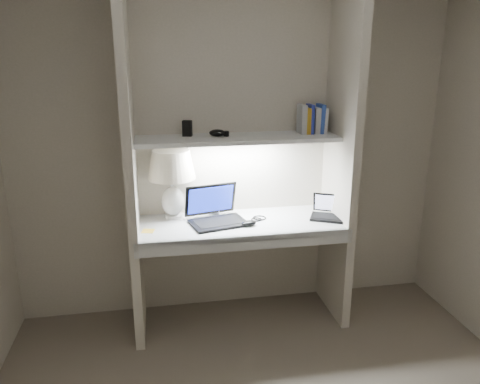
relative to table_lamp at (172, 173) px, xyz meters
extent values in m
cube|color=beige|center=(0.46, 0.09, 0.14)|extent=(3.20, 0.01, 2.50)
cube|color=beige|center=(-0.27, -0.18, 0.14)|extent=(0.06, 0.55, 2.50)
cube|color=beige|center=(1.19, -0.18, 0.14)|extent=(0.06, 0.55, 2.50)
cube|color=white|center=(0.46, -0.18, -0.36)|extent=(1.40, 0.55, 0.04)
cube|color=silver|center=(0.46, -0.44, -0.39)|extent=(1.46, 0.03, 0.10)
cube|color=silver|center=(0.46, -0.09, 0.24)|extent=(1.40, 0.36, 0.03)
cube|color=white|center=(0.46, -0.09, 0.22)|extent=(0.60, 0.04, 0.02)
cylinder|color=white|center=(0.00, 0.00, -0.32)|extent=(0.12, 0.12, 0.02)
ellipsoid|color=white|center=(0.00, 0.00, -0.21)|extent=(0.17, 0.17, 0.21)
cylinder|color=white|center=(0.00, 0.00, -0.09)|extent=(0.03, 0.03, 0.09)
sphere|color=#FFD899|center=(0.00, 0.00, 0.00)|extent=(0.05, 0.05, 0.05)
cube|color=black|center=(0.30, -0.20, -0.33)|extent=(0.43, 0.34, 0.02)
cube|color=black|center=(0.30, -0.20, -0.32)|extent=(0.36, 0.25, 0.00)
cube|color=black|center=(0.27, -0.04, -0.20)|extent=(0.38, 0.15, 0.24)
cube|color=#172FCB|center=(0.27, -0.05, -0.20)|extent=(0.34, 0.13, 0.19)
cube|color=black|center=(1.10, -0.24, -0.33)|extent=(0.30, 0.27, 0.02)
cube|color=black|center=(1.10, -0.24, -0.32)|extent=(0.25, 0.20, 0.00)
cube|color=black|center=(1.15, -0.14, -0.25)|extent=(0.25, 0.16, 0.15)
cube|color=#CDD2FC|center=(1.14, -0.15, -0.25)|extent=(0.22, 0.13, 0.12)
cube|color=silver|center=(0.30, 0.04, -0.26)|extent=(0.12, 0.09, 0.15)
ellipsoid|color=black|center=(0.50, -0.27, -0.32)|extent=(0.12, 0.09, 0.04)
torus|color=black|center=(0.61, -0.14, -0.33)|extent=(0.12, 0.12, 0.01)
cube|color=yellow|center=(-0.18, -0.25, -0.33)|extent=(0.10, 0.10, 0.00)
cube|color=silver|center=(1.10, -0.04, 0.35)|extent=(0.03, 0.14, 0.18)
cube|color=#2B4DAE|center=(1.07, -0.04, 0.36)|extent=(0.04, 0.14, 0.21)
cube|color=beige|center=(1.03, -0.04, 0.35)|extent=(0.04, 0.14, 0.18)
cube|color=#2431A0|center=(0.99, -0.04, 0.36)|extent=(0.02, 0.14, 0.20)
cube|color=gold|center=(0.97, -0.04, 0.35)|extent=(0.03, 0.14, 0.18)
cube|color=#A6A7AB|center=(0.93, -0.04, 0.36)|extent=(0.04, 0.14, 0.20)
cube|color=black|center=(0.12, -0.01, 0.31)|extent=(0.07, 0.06, 0.11)
ellipsoid|color=black|center=(0.32, -0.07, 0.29)|extent=(0.13, 0.11, 0.05)
camera|label=1|loc=(-0.10, -3.25, 0.82)|focal=35.00mm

